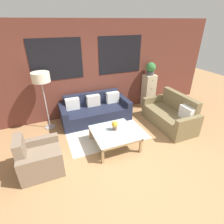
{
  "coord_description": "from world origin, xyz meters",
  "views": [
    {
      "loc": [
        -1.42,
        -2.63,
        2.75
      ],
      "look_at": [
        0.18,
        1.22,
        0.55
      ],
      "focal_mm": 28.0,
      "sensor_mm": 36.0,
      "label": 1
    }
  ],
  "objects_px": {
    "couch_dark": "(95,111)",
    "drawer_cabinet": "(148,91)",
    "potted_plant": "(151,68)",
    "settee_vintage": "(170,115)",
    "coffee_table": "(114,134)",
    "armchair_corner": "(39,159)",
    "floor_lamp": "(41,79)",
    "flower_vase": "(115,125)"
  },
  "relations": [
    {
      "from": "settee_vintage",
      "to": "flower_vase",
      "type": "xyz_separation_m",
      "value": [
        -1.84,
        -0.18,
        0.22
      ]
    },
    {
      "from": "armchair_corner",
      "to": "drawer_cabinet",
      "type": "bearing_deg",
      "value": 25.68
    },
    {
      "from": "drawer_cabinet",
      "to": "potted_plant",
      "type": "height_order",
      "value": "potted_plant"
    },
    {
      "from": "settee_vintage",
      "to": "couch_dark",
      "type": "bearing_deg",
      "value": 148.67
    },
    {
      "from": "floor_lamp",
      "to": "settee_vintage",
      "type": "bearing_deg",
      "value": -20.52
    },
    {
      "from": "drawer_cabinet",
      "to": "flower_vase",
      "type": "xyz_separation_m",
      "value": [
        -1.97,
        -1.57,
        -0.04
      ]
    },
    {
      "from": "potted_plant",
      "to": "flower_vase",
      "type": "height_order",
      "value": "potted_plant"
    },
    {
      "from": "couch_dark",
      "to": "potted_plant",
      "type": "xyz_separation_m",
      "value": [
        2.04,
        0.23,
        1.06
      ]
    },
    {
      "from": "coffee_table",
      "to": "drawer_cabinet",
      "type": "bearing_deg",
      "value": 39.27
    },
    {
      "from": "settee_vintage",
      "to": "armchair_corner",
      "type": "relative_size",
      "value": 1.94
    },
    {
      "from": "armchair_corner",
      "to": "drawer_cabinet",
      "type": "relative_size",
      "value": 0.75
    },
    {
      "from": "potted_plant",
      "to": "floor_lamp",
      "type": "bearing_deg",
      "value": -177.19
    },
    {
      "from": "couch_dark",
      "to": "drawer_cabinet",
      "type": "xyz_separation_m",
      "value": [
        2.04,
        0.23,
        0.28
      ]
    },
    {
      "from": "settee_vintage",
      "to": "coffee_table",
      "type": "xyz_separation_m",
      "value": [
        -1.88,
        -0.26,
        0.03
      ]
    },
    {
      "from": "floor_lamp",
      "to": "drawer_cabinet",
      "type": "bearing_deg",
      "value": 2.81
    },
    {
      "from": "settee_vintage",
      "to": "flower_vase",
      "type": "height_order",
      "value": "settee_vintage"
    },
    {
      "from": "armchair_corner",
      "to": "coffee_table",
      "type": "bearing_deg",
      "value": 4.75
    },
    {
      "from": "potted_plant",
      "to": "drawer_cabinet",
      "type": "bearing_deg",
      "value": -90.0
    },
    {
      "from": "floor_lamp",
      "to": "drawer_cabinet",
      "type": "height_order",
      "value": "floor_lamp"
    },
    {
      "from": "settee_vintage",
      "to": "armchair_corner",
      "type": "height_order",
      "value": "settee_vintage"
    },
    {
      "from": "couch_dark",
      "to": "flower_vase",
      "type": "height_order",
      "value": "couch_dark"
    },
    {
      "from": "armchair_corner",
      "to": "floor_lamp",
      "type": "xyz_separation_m",
      "value": [
        0.32,
        1.62,
        1.14
      ]
    },
    {
      "from": "armchair_corner",
      "to": "drawer_cabinet",
      "type": "distance_m",
      "value": 4.13
    },
    {
      "from": "couch_dark",
      "to": "armchair_corner",
      "type": "xyz_separation_m",
      "value": [
        -1.68,
        -1.56,
        -0.01
      ]
    },
    {
      "from": "couch_dark",
      "to": "coffee_table",
      "type": "distance_m",
      "value": 1.42
    },
    {
      "from": "floor_lamp",
      "to": "potted_plant",
      "type": "relative_size",
      "value": 3.92
    },
    {
      "from": "armchair_corner",
      "to": "coffee_table",
      "type": "relative_size",
      "value": 0.83
    },
    {
      "from": "couch_dark",
      "to": "potted_plant",
      "type": "height_order",
      "value": "potted_plant"
    },
    {
      "from": "drawer_cabinet",
      "to": "flower_vase",
      "type": "bearing_deg",
      "value": -141.46
    },
    {
      "from": "coffee_table",
      "to": "floor_lamp",
      "type": "bearing_deg",
      "value": 133.12
    },
    {
      "from": "coffee_table",
      "to": "drawer_cabinet",
      "type": "height_order",
      "value": "drawer_cabinet"
    },
    {
      "from": "couch_dark",
      "to": "coffee_table",
      "type": "relative_size",
      "value": 2.05
    },
    {
      "from": "couch_dark",
      "to": "floor_lamp",
      "type": "relative_size",
      "value": 1.28
    },
    {
      "from": "couch_dark",
      "to": "flower_vase",
      "type": "relative_size",
      "value": 8.67
    },
    {
      "from": "couch_dark",
      "to": "potted_plant",
      "type": "relative_size",
      "value": 5.04
    },
    {
      "from": "couch_dark",
      "to": "flower_vase",
      "type": "bearing_deg",
      "value": -87.11
    },
    {
      "from": "couch_dark",
      "to": "settee_vintage",
      "type": "bearing_deg",
      "value": -31.33
    },
    {
      "from": "couch_dark",
      "to": "settee_vintage",
      "type": "distance_m",
      "value": 2.23
    },
    {
      "from": "potted_plant",
      "to": "flower_vase",
      "type": "relative_size",
      "value": 1.72
    },
    {
      "from": "armchair_corner",
      "to": "floor_lamp",
      "type": "distance_m",
      "value": 2.01
    },
    {
      "from": "armchair_corner",
      "to": "drawer_cabinet",
      "type": "height_order",
      "value": "drawer_cabinet"
    },
    {
      "from": "settee_vintage",
      "to": "potted_plant",
      "type": "distance_m",
      "value": 1.74
    }
  ]
}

